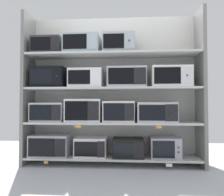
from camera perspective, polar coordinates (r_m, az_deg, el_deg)
ground at (r=2.45m, az=-1.79°, el=-23.39°), size 6.53×6.00×0.02m
back_panel at (r=3.51m, az=0.26°, el=2.35°), size 2.73×0.04×2.29m
upright_left at (r=3.61m, az=-21.00°, el=2.35°), size 0.05×0.42×2.29m
upright_right at (r=3.44m, az=22.08°, el=2.56°), size 0.05×0.42×2.29m
shelf_0 at (r=3.36m, az=0.00°, el=-15.16°), size 2.53×0.42×0.03m
microwave_0 at (r=3.51m, az=-15.51°, el=-11.66°), size 0.57×0.42×0.31m
microwave_1 at (r=3.36m, az=-5.40°, el=-12.47°), size 0.46×0.39×0.28m
microwave_2 at (r=3.32m, az=4.23°, el=-12.69°), size 0.45×0.38×0.27m
microwave_3 at (r=3.36m, az=13.54°, el=-12.32°), size 0.42×0.35×0.29m
price_tag_0 at (r=3.36m, az=-16.77°, el=-15.72°), size 0.06×0.00×0.03m
price_tag_1 at (r=3.21m, az=14.63°, el=-16.53°), size 0.09×0.00×0.04m
shelf_1 at (r=3.28m, az=0.00°, el=-6.47°), size 2.53×0.42×0.03m
microwave_4 at (r=3.47m, az=-16.07°, el=-3.56°), size 0.49×0.37×0.28m
microwave_5 at (r=3.32m, az=-7.29°, el=-3.23°), size 0.52×0.39×0.34m
microwave_6 at (r=3.26m, az=1.80°, el=-3.54°), size 0.46×0.36×0.31m
microwave_7 at (r=3.29m, az=11.39°, el=-3.65°), size 0.56×0.43×0.29m
price_tag_2 at (r=3.14m, az=-8.86°, el=-7.32°), size 0.09×0.00×0.03m
price_tag_3 at (r=3.09m, az=12.08°, el=-7.40°), size 0.07×0.00×0.03m
shelf_2 at (r=3.28m, az=0.00°, el=2.44°), size 2.53×0.42×0.03m
microwave_8 at (r=3.49m, az=-15.94°, el=5.06°), size 0.50×0.35×0.31m
microwave_9 at (r=3.34m, az=-6.63°, el=5.00°), size 0.49×0.41×0.27m
microwave_10 at (r=3.28m, az=3.83°, el=5.26°), size 0.56×0.43×0.29m
microwave_11 at (r=3.34m, az=14.89°, el=5.24°), size 0.56×0.42×0.30m
shelf_3 at (r=3.36m, az=0.00°, el=11.15°), size 2.53×0.42×0.03m
microwave_12 at (r=3.59m, az=-16.30°, el=12.74°), size 0.44×0.34×0.26m
microwave_13 at (r=3.45m, az=-7.66°, el=13.42°), size 0.53×0.42×0.27m
microwave_14 at (r=3.39m, az=1.81°, el=13.84°), size 0.47×0.35×0.29m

